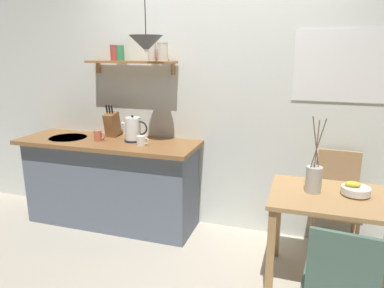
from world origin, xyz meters
TOP-DOWN VIEW (x-y plane):
  - ground_plane at (0.00, 0.00)m, footprint 14.00×14.00m
  - back_wall at (0.20, 0.65)m, footprint 6.80×0.11m
  - kitchen_counter at (-1.00, 0.32)m, footprint 1.83×0.63m
  - wall_shelf at (-0.72, 0.49)m, footprint 0.92×0.20m
  - dining_table at (1.13, -0.10)m, footprint 0.97×0.68m
  - dining_chair_near at (1.12, -0.84)m, footprint 0.45×0.42m
  - dining_chair_far at (1.17, 0.42)m, footprint 0.43×0.44m
  - fruit_bowl at (1.25, -0.05)m, footprint 0.21×0.21m
  - twig_vase at (0.95, -0.07)m, footprint 0.12×0.12m
  - electric_kettle at (-0.74, 0.35)m, footprint 0.27×0.18m
  - knife_block at (-1.03, 0.46)m, footprint 0.11×0.19m
  - coffee_mug_by_sink at (-1.07, 0.25)m, footprint 0.12×0.08m
  - coffee_mug_spare at (-0.59, 0.22)m, footprint 0.12×0.08m
  - pendant_lamp at (-0.49, 0.18)m, footprint 0.29×0.29m

SIDE VIEW (x-z plane):
  - ground_plane at x=0.00m, z-range 0.00..0.00m
  - kitchen_counter at x=-1.00m, z-range 0.01..0.91m
  - dining_chair_near at x=1.12m, z-range 0.06..0.94m
  - dining_chair_far at x=1.17m, z-range 0.05..0.97m
  - dining_table at x=1.13m, z-range 0.25..0.99m
  - fruit_bowl at x=1.25m, z-range 0.73..0.84m
  - twig_vase at x=0.95m, z-range 0.56..1.14m
  - coffee_mug_spare at x=-0.59m, z-range 0.90..1.00m
  - coffee_mug_by_sink at x=-1.07m, z-range 0.90..1.01m
  - electric_kettle at x=-0.74m, z-range 0.89..1.15m
  - knife_block at x=-1.03m, z-range 0.87..1.20m
  - back_wall at x=0.20m, z-range 0.00..2.70m
  - wall_shelf at x=-0.72m, z-range 1.56..1.87m
  - pendant_lamp at x=-0.49m, z-range 1.51..2.15m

